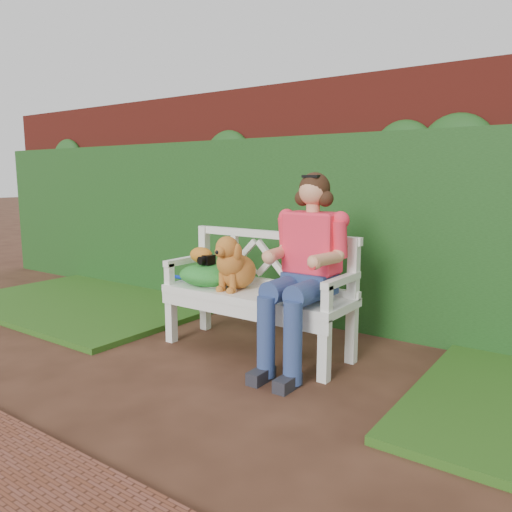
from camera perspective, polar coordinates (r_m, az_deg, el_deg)
The scene contains 11 objects.
ground at distance 3.35m, azimuth -5.13°, elevation -14.58°, with size 60.00×60.00×0.00m, color #341D13.
brick_wall at distance 4.68m, azimuth 10.04°, elevation 5.98°, with size 10.00×0.30×2.20m, color maroon.
ivy_hedge at distance 4.50m, azimuth 8.74°, elevation 2.70°, with size 10.00×0.18×1.70m, color #21531C.
grass_left at distance 5.62m, azimuth -17.95°, elevation -4.94°, with size 2.60×2.00×0.05m, color #255314.
garden_bench at distance 3.87m, azimuth 0.00°, elevation -7.49°, with size 1.58×0.60×0.48m, color white, non-canonical shape.
seated_woman at distance 3.51m, azimuth 6.03°, elevation -2.09°, with size 0.56×0.75×1.33m, color #D24163, non-canonical shape.
dog at distance 3.83m, azimuth -2.35°, elevation -0.68°, with size 0.29×0.39×0.43m, color #B05E2E, non-canonical shape.
tennis_racket at distance 4.06m, azimuth -5.26°, elevation -3.00°, with size 0.65×0.27×0.03m, color white, non-canonical shape.
green_bag at distance 4.01m, azimuth -5.54°, elevation -2.12°, with size 0.50×0.39×0.17m, color green, non-canonical shape.
camera_item at distance 3.99m, azimuth -5.61°, elevation -0.39°, with size 0.11×0.08×0.08m, color black.
baseball_glove at distance 4.05m, azimuth -6.28°, elevation 0.12°, with size 0.20×0.15×0.13m, color #C4711E.
Camera 1 is at (2.01, -2.32, 1.34)m, focal length 35.00 mm.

